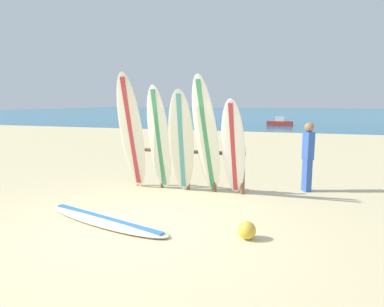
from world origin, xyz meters
TOP-DOWN VIEW (x-y plane):
  - ground_plane at (0.00, 0.00)m, footprint 120.00×120.00m
  - ocean_water at (0.00, 58.00)m, footprint 120.00×80.00m
  - surfboard_rack at (0.06, 2.63)m, footprint 2.56×0.09m
  - surfboard_leaning_far_left at (-1.09, 2.21)m, footprint 0.55×0.78m
  - surfboard_leaning_left at (-0.50, 2.36)m, footprint 0.57×0.62m
  - surfboard_leaning_center_left at (0.05, 2.24)m, footprint 0.67×0.89m
  - surfboard_leaning_center at (0.58, 2.28)m, footprint 0.65×0.97m
  - surfboard_leaning_center_right at (1.14, 2.30)m, footprint 0.48×0.85m
  - surfboard_lying_on_sand at (-0.58, 0.23)m, footprint 2.71×1.32m
  - beachgoer_standing at (2.59, 3.29)m, footprint 0.26×0.29m
  - small_boat_offshore at (0.69, 24.50)m, footprint 2.07×0.78m
  - beach_ball at (1.76, 0.21)m, footprint 0.26×0.26m

SIDE VIEW (x-z plane):
  - ground_plane at x=0.00m, z-range 0.00..0.00m
  - ocean_water at x=0.00m, z-range 0.00..0.01m
  - surfboard_lying_on_sand at x=-0.58m, z-range -0.01..0.08m
  - beach_ball at x=1.76m, z-range 0.00..0.26m
  - small_boat_offshore at x=0.69m, z-range -0.10..0.61m
  - surfboard_rack at x=0.06m, z-range 0.10..1.11m
  - beachgoer_standing at x=2.59m, z-range 0.08..1.59m
  - surfboard_leaning_center_right at x=1.14m, z-range 0.00..2.03m
  - surfboard_leaning_center_left at x=0.05m, z-range 0.00..2.22m
  - surfboard_leaning_left at x=-0.50m, z-range 0.00..2.31m
  - surfboard_leaning_center at x=0.58m, z-range 0.00..2.50m
  - surfboard_leaning_far_left at x=-1.09m, z-range 0.00..2.57m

